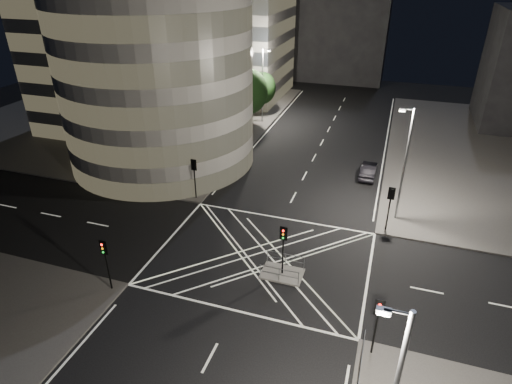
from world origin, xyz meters
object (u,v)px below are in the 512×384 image
(traffic_signal_nl, at_px, (105,256))
(street_lamp_left_far, at_px, (263,83))
(traffic_signal_island, at_px, (283,242))
(sedan, at_px, (368,170))
(traffic_signal_fl, at_px, (194,172))
(street_lamp_right_far, at_px, (404,162))
(traffic_signal_fr, at_px, (390,201))
(street_lamp_left_near, at_px, (209,126))
(central_island, at_px, (282,274))
(traffic_signal_nr, at_px, (378,317))

(traffic_signal_nl, xyz_separation_m, street_lamp_left_far, (-0.64, 36.80, 2.63))
(traffic_signal_island, relative_size, sedan, 0.89)
(traffic_signal_fl, distance_m, street_lamp_left_far, 23.36)
(street_lamp_right_far, bearing_deg, traffic_signal_fr, -106.11)
(street_lamp_left_near, relative_size, sedan, 2.23)
(street_lamp_left_near, relative_size, street_lamp_left_far, 1.00)
(traffic_signal_island, height_order, sedan, traffic_signal_island)
(traffic_signal_island, height_order, street_lamp_left_far, street_lamp_left_far)
(central_island, xyz_separation_m, sedan, (4.40, 18.40, 0.66))
(traffic_signal_nr, xyz_separation_m, street_lamp_right_far, (0.64, 15.80, 2.63))
(traffic_signal_nr, bearing_deg, traffic_signal_island, 142.07)
(traffic_signal_island, relative_size, street_lamp_left_near, 0.40)
(street_lamp_left_far, bearing_deg, central_island, -70.05)
(traffic_signal_fr, relative_size, traffic_signal_nr, 1.00)
(street_lamp_left_near, bearing_deg, central_island, -49.73)
(street_lamp_left_near, relative_size, street_lamp_right_far, 1.00)
(street_lamp_left_near, distance_m, street_lamp_left_far, 18.00)
(central_island, relative_size, traffic_signal_fl, 0.75)
(traffic_signal_nl, height_order, street_lamp_right_far, street_lamp_right_far)
(traffic_signal_nl, xyz_separation_m, street_lamp_left_near, (-0.64, 18.80, 2.63))
(central_island, distance_m, traffic_signal_island, 2.84)
(traffic_signal_island, distance_m, street_lamp_left_near, 17.89)
(central_island, distance_m, street_lamp_right_far, 13.98)
(traffic_signal_nr, height_order, street_lamp_right_far, street_lamp_right_far)
(traffic_signal_nr, xyz_separation_m, traffic_signal_island, (-6.80, 5.30, 0.00))
(street_lamp_left_far, distance_m, sedan, 21.10)
(central_island, relative_size, traffic_signal_nl, 0.75)
(traffic_signal_fl, height_order, traffic_signal_nl, same)
(traffic_signal_island, bearing_deg, sedan, 76.56)
(traffic_signal_fr, xyz_separation_m, traffic_signal_nr, (0.00, -13.60, 0.00))
(traffic_signal_nl, relative_size, sedan, 0.89)
(traffic_signal_nr, height_order, sedan, traffic_signal_nr)
(traffic_signal_fl, bearing_deg, central_island, -37.54)
(traffic_signal_fl, distance_m, traffic_signal_nl, 13.60)
(street_lamp_left_far, bearing_deg, sedan, -39.60)
(traffic_signal_nr, bearing_deg, street_lamp_right_far, 87.70)
(traffic_signal_fl, relative_size, sedan, 0.89)
(traffic_signal_nr, distance_m, traffic_signal_island, 8.62)
(traffic_signal_fl, bearing_deg, street_lamp_left_near, 96.97)
(traffic_signal_island, distance_m, street_lamp_left_far, 33.61)
(traffic_signal_nr, relative_size, street_lamp_left_far, 0.40)
(traffic_signal_fl, height_order, traffic_signal_fr, same)
(traffic_signal_fl, distance_m, sedan, 18.38)
(traffic_signal_fr, bearing_deg, traffic_signal_nl, -142.31)
(traffic_signal_fl, distance_m, traffic_signal_island, 13.62)
(traffic_signal_fr, relative_size, street_lamp_left_far, 0.40)
(central_island, height_order, traffic_signal_island, traffic_signal_island)
(central_island, bearing_deg, traffic_signal_nr, -37.93)
(central_island, distance_m, traffic_signal_fr, 11.10)
(central_island, bearing_deg, traffic_signal_fr, 50.67)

